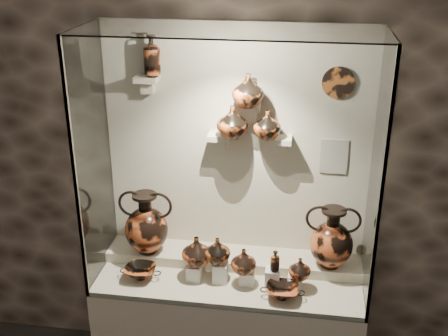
% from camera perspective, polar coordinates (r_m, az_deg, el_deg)
% --- Properties ---
extents(wall_back, '(5.00, 0.02, 3.20)m').
position_cam_1_polar(wall_back, '(3.60, 1.31, 2.06)').
color(wall_back, '#2D231C').
rests_on(wall_back, ground).
extents(plinth, '(1.70, 0.60, 0.80)m').
position_cam_1_polar(plinth, '(3.93, 0.52, -16.22)').
color(plinth, beige).
rests_on(plinth, floor).
extents(front_tier, '(1.68, 0.58, 0.03)m').
position_cam_1_polar(front_tier, '(3.69, 0.54, -11.21)').
color(front_tier, '#B9AC8F').
rests_on(front_tier, plinth).
extents(rear_tier, '(1.70, 0.25, 0.10)m').
position_cam_1_polar(rear_tier, '(3.81, 0.92, -9.31)').
color(rear_tier, '#B9AC8F').
rests_on(rear_tier, plinth).
extents(back_panel, '(1.70, 0.03, 1.60)m').
position_cam_1_polar(back_panel, '(3.60, 1.30, 2.03)').
color(back_panel, beige).
rests_on(back_panel, plinth).
extents(glass_front, '(1.70, 0.01, 1.60)m').
position_cam_1_polar(glass_front, '(3.04, -0.20, -2.05)').
color(glass_front, white).
rests_on(glass_front, plinth).
extents(glass_left, '(0.01, 0.60, 1.60)m').
position_cam_1_polar(glass_left, '(3.52, -13.18, 0.91)').
color(glass_left, white).
rests_on(glass_left, plinth).
extents(glass_right, '(0.01, 0.60, 1.60)m').
position_cam_1_polar(glass_right, '(3.31, 15.26, -0.76)').
color(glass_right, white).
rests_on(glass_right, plinth).
extents(glass_top, '(1.70, 0.60, 0.01)m').
position_cam_1_polar(glass_top, '(3.09, 0.65, 13.84)').
color(glass_top, white).
rests_on(glass_top, back_panel).
extents(frame_post_left, '(0.02, 0.02, 1.60)m').
position_cam_1_polar(frame_post_left, '(3.27, -14.89, -0.99)').
color(frame_post_left, gray).
rests_on(frame_post_left, plinth).
extents(frame_post_right, '(0.02, 0.02, 1.60)m').
position_cam_1_polar(frame_post_right, '(3.04, 15.66, -2.93)').
color(frame_post_right, gray).
rests_on(frame_post_right, plinth).
extents(pedestal_a, '(0.09, 0.09, 0.10)m').
position_cam_1_polar(pedestal_a, '(3.64, -3.06, -10.50)').
color(pedestal_a, silver).
rests_on(pedestal_a, front_tier).
extents(pedestal_b, '(0.09, 0.09, 0.13)m').
position_cam_1_polar(pedestal_b, '(3.61, -0.37, -10.54)').
color(pedestal_b, silver).
rests_on(pedestal_b, front_tier).
extents(pedestal_c, '(0.09, 0.09, 0.09)m').
position_cam_1_polar(pedestal_c, '(3.60, 2.36, -11.02)').
color(pedestal_c, silver).
rests_on(pedestal_c, front_tier).
extents(pedestal_d, '(0.09, 0.09, 0.12)m').
position_cam_1_polar(pedestal_d, '(3.58, 4.95, -11.01)').
color(pedestal_d, silver).
rests_on(pedestal_d, front_tier).
extents(pedestal_e, '(0.09, 0.09, 0.08)m').
position_cam_1_polar(pedestal_e, '(3.59, 7.22, -11.41)').
color(pedestal_e, silver).
rests_on(pedestal_e, front_tier).
extents(bracket_ul, '(0.14, 0.12, 0.04)m').
position_cam_1_polar(bracket_ul, '(3.50, -7.87, 8.96)').
color(bracket_ul, beige).
rests_on(bracket_ul, back_panel).
extents(bracket_ca, '(0.14, 0.12, 0.04)m').
position_cam_1_polar(bracket_ca, '(3.51, -0.47, 3.21)').
color(bracket_ca, beige).
rests_on(bracket_ca, back_panel).
extents(bracket_cb, '(0.10, 0.12, 0.04)m').
position_cam_1_polar(bracket_cb, '(3.42, 2.85, 6.19)').
color(bracket_cb, beige).
rests_on(bracket_cb, back_panel).
extents(bracket_cc, '(0.14, 0.12, 0.04)m').
position_cam_1_polar(bracket_cc, '(3.47, 5.75, 2.88)').
color(bracket_cc, beige).
rests_on(bracket_cc, back_panel).
extents(amphora_left, '(0.46, 0.46, 0.43)m').
position_cam_1_polar(amphora_left, '(3.74, -7.90, -5.55)').
color(amphora_left, '#B14A21').
rests_on(amphora_left, rear_tier).
extents(amphora_right, '(0.40, 0.40, 0.41)m').
position_cam_1_polar(amphora_right, '(3.62, 10.90, -6.96)').
color(amphora_right, '#B14A21').
rests_on(amphora_right, rear_tier).
extents(jug_a, '(0.21, 0.21, 0.20)m').
position_cam_1_polar(jug_a, '(3.57, -2.79, -8.41)').
color(jug_a, '#B14A21').
rests_on(jug_a, pedestal_a).
extents(jug_b, '(0.18, 0.18, 0.17)m').
position_cam_1_polar(jug_b, '(3.54, -0.67, -8.36)').
color(jug_b, '#AA491E').
rests_on(jug_b, pedestal_b).
extents(jug_c, '(0.17, 0.17, 0.16)m').
position_cam_1_polar(jug_c, '(3.52, 2.01, -9.41)').
color(jug_c, '#B14A21').
rests_on(jug_c, pedestal_c).
extents(jug_e, '(0.17, 0.17, 0.14)m').
position_cam_1_polar(jug_e, '(3.51, 7.70, -10.08)').
color(jug_e, '#B14A21').
rests_on(jug_e, pedestal_e).
extents(lekythos_small, '(0.09, 0.09, 0.16)m').
position_cam_1_polar(lekythos_small, '(3.49, 5.21, -9.28)').
color(lekythos_small, '#AA491E').
rests_on(lekythos_small, pedestal_d).
extents(kylix_left, '(0.29, 0.25, 0.10)m').
position_cam_1_polar(kylix_left, '(3.68, -8.49, -10.36)').
color(kylix_left, '#AA491E').
rests_on(kylix_left, front_tier).
extents(kylix_right, '(0.30, 0.28, 0.10)m').
position_cam_1_polar(kylix_right, '(3.48, 5.95, -12.32)').
color(kylix_right, '#B14A21').
rests_on(kylix_right, front_tier).
extents(lekythos_tall, '(0.13, 0.13, 0.28)m').
position_cam_1_polar(lekythos_tall, '(3.45, -7.34, 11.43)').
color(lekythos_tall, '#B14A21').
rests_on(lekythos_tall, bracket_ul).
extents(ovoid_vase_a, '(0.24, 0.24, 0.20)m').
position_cam_1_polar(ovoid_vase_a, '(3.41, 0.85, 4.74)').
color(ovoid_vase_a, '#AA491E').
rests_on(ovoid_vase_a, bracket_ca).
extents(ovoid_vase_b, '(0.21, 0.21, 0.20)m').
position_cam_1_polar(ovoid_vase_b, '(3.35, 2.45, 7.91)').
color(ovoid_vase_b, '#AA491E').
rests_on(ovoid_vase_b, bracket_cb).
extents(ovoid_vase_c, '(0.19, 0.19, 0.18)m').
position_cam_1_polar(ovoid_vase_c, '(3.41, 4.40, 4.43)').
color(ovoid_vase_c, '#AA491E').
rests_on(ovoid_vase_c, bracket_cc).
extents(wall_plate, '(0.19, 0.02, 0.19)m').
position_cam_1_polar(wall_plate, '(3.41, 11.53, 8.50)').
color(wall_plate, '#9A4E1E').
rests_on(wall_plate, back_panel).
extents(info_placard, '(0.17, 0.01, 0.23)m').
position_cam_1_polar(info_placard, '(3.56, 11.10, 1.16)').
color(info_placard, beige).
rests_on(info_placard, back_panel).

